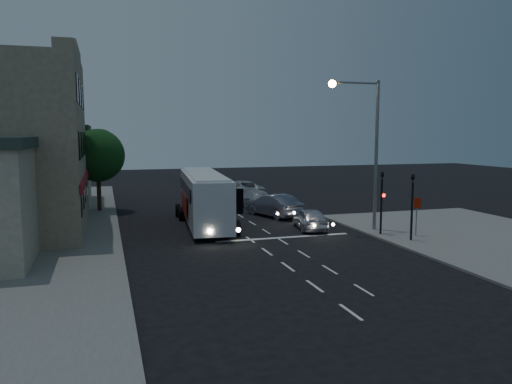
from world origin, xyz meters
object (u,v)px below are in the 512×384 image
object	(u,v)px
car_suv	(310,219)
car_sedan_b	(253,198)
car_sedan_a	(273,205)
street_tree	(98,153)
regulatory_sign	(417,210)
car_sedan_c	(240,189)
streetlight	(367,137)
traffic_signal_main	(382,195)
traffic_signal_side	(412,199)
tour_bus	(204,197)

from	to	relation	value
car_suv	car_sedan_b	bearing A→B (deg)	-78.08
car_sedan_a	street_tree	size ratio (longest dim) A/B	0.80
car_suv	regulatory_sign	distance (m)	6.42
car_sedan_a	street_tree	distance (m)	13.88
car_suv	car_sedan_c	world-z (taller)	car_sedan_c
regulatory_sign	car_sedan_a	bearing A→B (deg)	120.41
car_sedan_a	streetlight	size ratio (longest dim) A/B	0.55
streetlight	car_suv	bearing A→B (deg)	151.48
car_sedan_b	traffic_signal_main	bearing A→B (deg)	97.02
traffic_signal_main	car_sedan_c	bearing A→B (deg)	100.04
regulatory_sign	street_tree	xyz separation A→B (m)	(-17.51, 15.26, 2.90)
car_sedan_c	streetlight	distance (m)	18.53
car_suv	traffic_signal_side	world-z (taller)	traffic_signal_side
car_sedan_b	regulatory_sign	size ratio (longest dim) A/B	2.19
car_sedan_a	regulatory_sign	bearing A→B (deg)	101.97
car_sedan_a	traffic_signal_main	xyz separation A→B (m)	(3.79, -8.35, 1.61)
tour_bus	streetlight	distance (m)	10.95
traffic_signal_side	traffic_signal_main	bearing A→B (deg)	109.49
regulatory_sign	streetlight	bearing A→B (deg)	128.75
car_suv	car_sedan_a	xyz separation A→B (m)	(-0.59, 5.32, 0.14)
car_sedan_c	street_tree	size ratio (longest dim) A/B	0.95
car_sedan_b	traffic_signal_side	bearing A→B (deg)	97.52
car_suv	traffic_signal_side	distance (m)	6.58
car_sedan_a	car_sedan_b	distance (m)	5.06
tour_bus	street_tree	world-z (taller)	street_tree
traffic_signal_main	streetlight	distance (m)	3.61
tour_bus	car_suv	world-z (taller)	tour_bus
tour_bus	street_tree	distance (m)	10.59
traffic_signal_main	street_tree	world-z (taller)	street_tree
car_sedan_b	traffic_signal_side	size ratio (longest dim) A/B	1.18
traffic_signal_side	streetlight	world-z (taller)	streetlight
car_sedan_a	streetlight	bearing A→B (deg)	98.63
car_sedan_a	car_sedan_c	xyz separation A→B (m)	(0.43, 10.67, 0.01)
traffic_signal_main	regulatory_sign	bearing A→B (deg)	-30.84
car_suv	streetlight	world-z (taller)	streetlight
car_sedan_c	regulatory_sign	bearing A→B (deg)	93.50
tour_bus	street_tree	xyz separation A→B (m)	(-6.59, 7.85, 2.64)
car_sedan_a	streetlight	distance (m)	9.20
car_sedan_b	traffic_signal_main	size ratio (longest dim) A/B	1.18
traffic_signal_main	streetlight	xyz separation A→B (m)	(-0.26, 1.42, 3.31)
tour_bus	car_sedan_c	distance (m)	13.95
car_suv	street_tree	bearing A→B (deg)	-32.87
car_sedan_c	traffic_signal_main	bearing A→B (deg)	89.35
car_suv	car_sedan_c	size ratio (longest dim) A/B	0.67
streetlight	street_tree	size ratio (longest dim) A/B	1.45
streetlight	street_tree	xyz separation A→B (m)	(-15.55, 12.82, -1.23)
traffic_signal_side	street_tree	size ratio (longest dim) A/B	0.66
streetlight	traffic_signal_side	bearing A→B (deg)	-74.30
street_tree	streetlight	bearing A→B (deg)	-39.51
tour_bus	car_sedan_c	world-z (taller)	tour_bus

